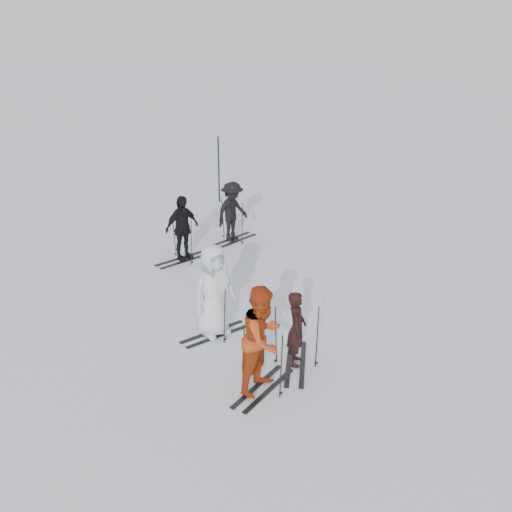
{
  "coord_description": "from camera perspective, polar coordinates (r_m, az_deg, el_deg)",
  "views": [
    {
      "loc": [
        4.46,
        -12.04,
        6.52
      ],
      "look_at": [
        0.0,
        1.0,
        1.0
      ],
      "focal_mm": 45.0,
      "sensor_mm": 36.0,
      "label": 1
    }
  ],
  "objects": [
    {
      "name": "skis_grey",
      "position": [
        13.28,
        -3.72,
        -4.75
      ],
      "size": [
        1.82,
        1.59,
        1.18
      ],
      "primitive_type": null,
      "rotation": [
        0.0,
        0.0,
        0.99
      ],
      "color": "black",
      "rests_on": "ground"
    },
    {
      "name": "piste_marker",
      "position": [
        22.03,
        -3.33,
        7.66
      ],
      "size": [
        0.05,
        0.05,
        2.28
      ],
      "primitive_type": "cylinder",
      "rotation": [
        0.0,
        0.0,
        -0.05
      ],
      "color": "black",
      "rests_on": "ground"
    },
    {
      "name": "ground",
      "position": [
        14.4,
        -1.29,
        -5.1
      ],
      "size": [
        120.0,
        120.0,
        0.0
      ],
      "primitive_type": "plane",
      "color": "silver",
      "rests_on": "ground"
    },
    {
      "name": "skis_near_dark",
      "position": [
        12.21,
        3.62,
        -7.02
      ],
      "size": [
        1.91,
        1.3,
        1.27
      ],
      "primitive_type": null,
      "rotation": [
        0.0,
        0.0,
        1.8
      ],
      "color": "black",
      "rests_on": "ground"
    },
    {
      "name": "skis_uphill_far",
      "position": [
        18.45,
        -2.11,
        3.18
      ],
      "size": [
        1.93,
        1.5,
        1.25
      ],
      "primitive_type": null,
      "rotation": [
        0.0,
        0.0,
        1.18
      ],
      "color": "black",
      "rests_on": "ground"
    },
    {
      "name": "skier_uphill_left",
      "position": [
        17.08,
        -6.59,
        2.4
      ],
      "size": [
        0.87,
        1.11,
        1.76
      ],
      "primitive_type": "imported",
      "rotation": [
        0.0,
        0.0,
        1.06
      ],
      "color": "black",
      "rests_on": "ground"
    },
    {
      "name": "skis_red",
      "position": [
        11.47,
        0.62,
        -9.19
      ],
      "size": [
        1.83,
        1.25,
        1.22
      ],
      "primitive_type": null,
      "rotation": [
        0.0,
        0.0,
        1.34
      ],
      "color": "black",
      "rests_on": "ground"
    },
    {
      "name": "skier_near_dark",
      "position": [
        12.16,
        3.63,
        -6.56
      ],
      "size": [
        0.47,
        0.61,
        1.49
      ],
      "primitive_type": "imported",
      "rotation": [
        0.0,
        0.0,
        1.8
      ],
      "color": "black",
      "rests_on": "ground"
    },
    {
      "name": "skier_red",
      "position": [
        11.27,
        0.63,
        -7.51
      ],
      "size": [
        0.96,
        1.12,
        1.99
      ],
      "primitive_type": "imported",
      "rotation": [
        0.0,
        0.0,
        1.34
      ],
      "color": "#A93713",
      "rests_on": "ground"
    },
    {
      "name": "skier_grey",
      "position": [
        13.11,
        -3.76,
        -3.2
      ],
      "size": [
        1.05,
        1.15,
        1.97
      ],
      "primitive_type": "imported",
      "rotation": [
        0.0,
        0.0,
        0.99
      ],
      "color": "silver",
      "rests_on": "ground"
    },
    {
      "name": "skier_uphill_far",
      "position": [
        18.37,
        -2.12,
        3.89
      ],
      "size": [
        1.02,
        1.28,
        1.73
      ],
      "primitive_type": "imported",
      "rotation": [
        0.0,
        0.0,
        1.18
      ],
      "color": "black",
      "rests_on": "ground"
    },
    {
      "name": "skis_uphill_left",
      "position": [
        17.17,
        -6.55,
        1.59
      ],
      "size": [
        1.93,
        1.62,
        1.25
      ],
      "primitive_type": null,
      "rotation": [
        0.0,
        0.0,
        1.06
      ],
      "color": "black",
      "rests_on": "ground"
    }
  ]
}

